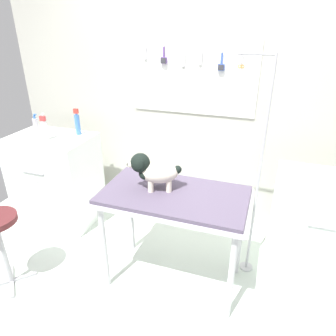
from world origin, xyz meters
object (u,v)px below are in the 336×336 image
object	(u,v)px
grooming_table	(174,203)
dog	(154,171)
counter_left	(56,179)
detangler_spray	(44,130)
cabinet_right	(315,228)
grooming_arm	(257,184)

from	to	relation	value
grooming_table	dog	world-z (taller)	dog
counter_left	grooming_table	bearing A→B (deg)	-17.89
grooming_table	detangler_spray	world-z (taller)	detangler_spray
cabinet_right	grooming_arm	bearing A→B (deg)	-164.98
grooming_table	cabinet_right	bearing A→B (deg)	23.46
cabinet_right	detangler_spray	distance (m)	2.52
grooming_table	detangler_spray	size ratio (longest dim) A/B	4.70
counter_left	dog	bearing A→B (deg)	-19.55
detangler_spray	grooming_table	bearing A→B (deg)	-15.31
counter_left	cabinet_right	world-z (taller)	counter_left
cabinet_right	counter_left	bearing A→B (deg)	179.74
grooming_table	grooming_arm	size ratio (longest dim) A/B	0.62
dog	detangler_spray	world-z (taller)	detangler_spray
grooming_arm	dog	bearing A→B (deg)	-156.47
counter_left	detangler_spray	bearing A→B (deg)	-69.01
grooming_arm	detangler_spray	distance (m)	1.97
grooming_table	detangler_spray	distance (m)	1.49
grooming_arm	counter_left	bearing A→B (deg)	175.91
dog	detangler_spray	distance (m)	1.30
dog	cabinet_right	bearing A→B (deg)	20.18
grooming_arm	detangler_spray	size ratio (longest dim) A/B	7.62
grooming_arm	cabinet_right	world-z (taller)	grooming_arm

